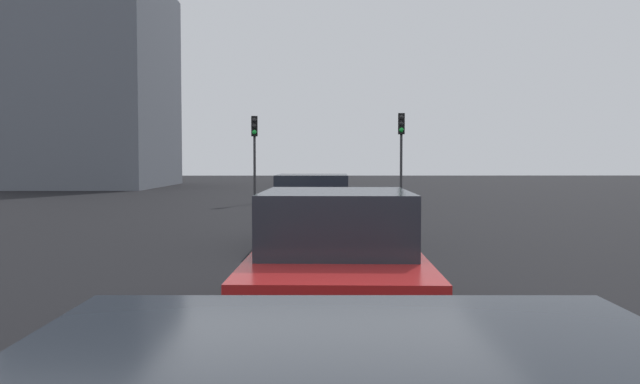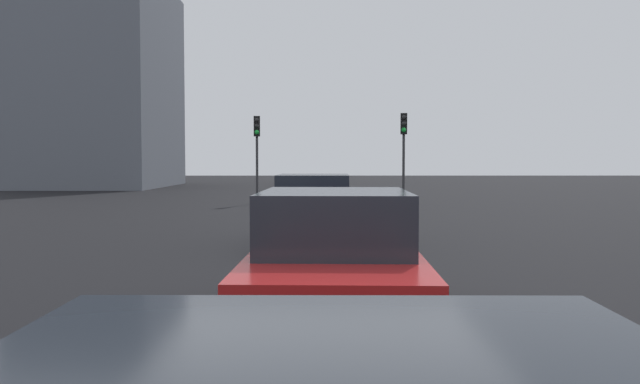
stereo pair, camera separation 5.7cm
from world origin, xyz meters
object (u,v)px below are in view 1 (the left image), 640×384
Objects in this scene: car_red_second at (336,263)px; traffic_light_near_right at (254,141)px; car_navy_lead at (313,211)px; traffic_light_near_left at (401,139)px.

car_red_second is 21.90m from traffic_light_near_right.
car_navy_lead is 0.99× the size of car_red_second.
traffic_light_near_left is at bearing 76.01° from traffic_light_near_right.
traffic_light_near_right is (14.20, 2.58, 2.05)m from car_navy_lead.
traffic_light_near_right reaches higher than car_navy_lead.
traffic_light_near_right is at bearing 12.13° from car_navy_lead.
traffic_light_near_right is (1.08, 6.41, -0.04)m from traffic_light_near_left.
car_red_second is 1.22× the size of traffic_light_near_right.
traffic_light_near_right is (21.62, 2.84, 2.06)m from car_red_second.
traffic_light_near_left is at bearing -14.42° from car_navy_lead.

